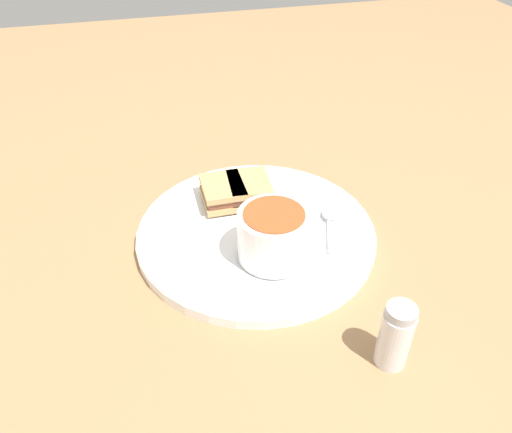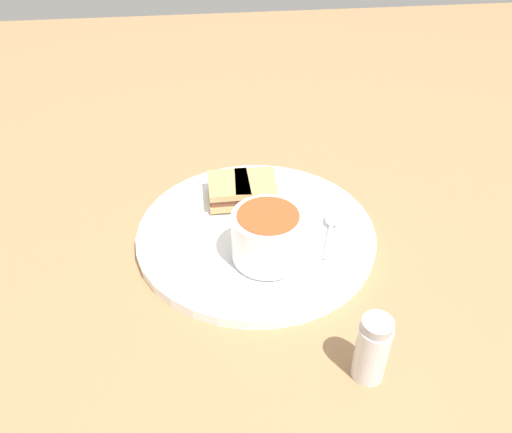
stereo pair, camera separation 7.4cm
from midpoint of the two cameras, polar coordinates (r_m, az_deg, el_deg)
name	(u,v)px [view 2 (the right image)]	position (r m, az deg, el deg)	size (l,w,h in m)	color
ground_plane	(256,238)	(0.76, 2.77, -2.53)	(2.40, 2.40, 0.00)	#9E754C
plate	(256,232)	(0.76, 2.79, -1.92)	(0.36, 0.36, 0.02)	white
soup_bowl	(268,236)	(0.68, 4.47, -2.34)	(0.10, 0.10, 0.07)	white
spoon	(332,222)	(0.77, 11.40, -0.69)	(0.11, 0.05, 0.01)	silver
sandwich_half_near	(255,188)	(0.81, 2.56, 3.13)	(0.08, 0.07, 0.03)	tan
sandwich_half_far	(229,190)	(0.80, -0.48, 2.93)	(0.08, 0.07, 0.03)	tan
salt_shaker	(372,349)	(0.59, 16.79, -14.49)	(0.04, 0.04, 0.09)	silver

